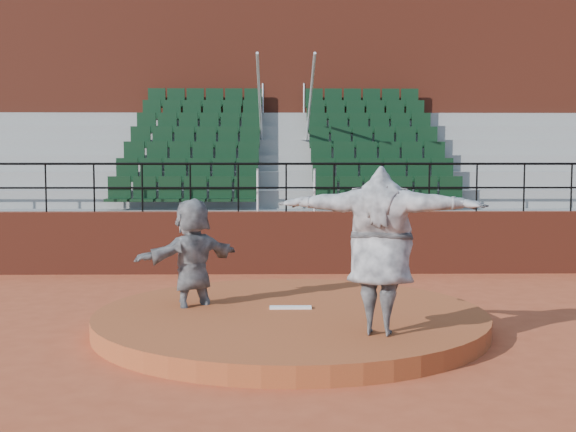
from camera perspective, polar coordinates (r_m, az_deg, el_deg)
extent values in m
plane|color=#A64425|center=(10.33, 0.22, -8.84)|extent=(90.00, 90.00, 0.00)
cylinder|color=#974522|center=(10.30, 0.22, -8.16)|extent=(5.50, 5.50, 0.25)
cube|color=white|center=(10.42, 0.20, -7.23)|extent=(0.60, 0.15, 0.03)
cube|color=maroon|center=(15.15, -0.15, -2.10)|extent=(24.00, 0.30, 1.30)
cylinder|color=black|center=(15.06, -0.15, 4.15)|extent=(24.00, 0.05, 0.05)
cylinder|color=black|center=(15.07, -0.15, 2.25)|extent=(24.00, 0.04, 0.04)
cylinder|color=black|center=(15.81, -18.59, 2.12)|extent=(0.04, 0.04, 1.00)
cylinder|color=black|center=(15.54, -15.07, 2.16)|extent=(0.04, 0.04, 1.00)
cylinder|color=black|center=(15.32, -11.44, 2.20)|extent=(0.04, 0.04, 1.00)
cylinder|color=black|center=(15.17, -7.73, 2.22)|extent=(0.04, 0.04, 1.00)
cylinder|color=black|center=(15.09, -3.95, 2.24)|extent=(0.04, 0.04, 1.00)
cylinder|color=black|center=(15.07, -0.15, 2.25)|extent=(0.04, 0.04, 1.00)
cylinder|color=black|center=(15.11, 3.65, 2.25)|extent=(0.04, 0.04, 1.00)
cylinder|color=black|center=(15.22, 7.41, 2.23)|extent=(0.04, 0.04, 1.00)
cylinder|color=black|center=(15.40, 11.09, 2.21)|extent=(0.04, 0.04, 1.00)
cylinder|color=black|center=(15.64, 14.68, 2.18)|extent=(0.04, 0.04, 1.00)
cylinder|color=black|center=(15.94, 18.15, 2.15)|extent=(0.04, 0.04, 1.00)
cylinder|color=black|center=(16.29, 21.48, 2.10)|extent=(0.04, 0.04, 1.00)
cube|color=gray|center=(15.72, -0.17, -1.86)|extent=(24.00, 0.85, 1.30)
cube|color=black|center=(15.79, -8.37, 1.79)|extent=(3.30, 0.48, 0.72)
cube|color=black|center=(15.85, 7.99, 1.80)|extent=(3.30, 0.48, 0.72)
cube|color=gray|center=(16.55, -0.21, -0.85)|extent=(24.00, 0.85, 1.70)
cube|color=black|center=(16.62, -8.00, 3.30)|extent=(3.30, 0.48, 0.72)
cube|color=black|center=(16.67, 7.56, 3.31)|extent=(3.30, 0.48, 0.72)
cube|color=gray|center=(17.38, -0.24, 0.06)|extent=(24.00, 0.85, 2.10)
cube|color=black|center=(17.46, -7.67, 4.67)|extent=(3.30, 0.48, 0.72)
cube|color=black|center=(17.51, 7.16, 4.67)|extent=(3.30, 0.48, 0.72)
cube|color=gray|center=(18.21, -0.27, 0.89)|extent=(24.00, 0.85, 2.50)
cube|color=black|center=(18.31, -7.37, 5.91)|extent=(3.30, 0.48, 0.72)
cube|color=black|center=(18.36, 6.80, 5.91)|extent=(3.30, 0.48, 0.72)
cube|color=gray|center=(19.05, -0.30, 1.65)|extent=(24.00, 0.85, 2.90)
cube|color=black|center=(19.17, -7.09, 7.04)|extent=(3.30, 0.48, 0.72)
cube|color=black|center=(19.22, 6.47, 7.04)|extent=(3.30, 0.48, 0.72)
cube|color=gray|center=(19.89, -0.32, 2.34)|extent=(24.00, 0.85, 3.30)
cube|color=black|center=(20.04, -6.84, 8.07)|extent=(3.30, 0.48, 0.72)
cube|color=black|center=(20.08, 6.17, 8.07)|extent=(3.30, 0.48, 0.72)
cube|color=gray|center=(20.74, -0.35, 2.98)|extent=(24.00, 0.85, 3.70)
cube|color=black|center=(20.91, -6.61, 9.02)|extent=(3.30, 0.48, 0.72)
cube|color=black|center=(20.95, 5.89, 9.02)|extent=(3.30, 0.48, 0.72)
cylinder|color=silver|center=(18.21, -2.18, 7.65)|extent=(0.06, 5.97, 2.46)
cylinder|color=silver|center=(18.23, 1.63, 7.65)|extent=(0.06, 5.97, 2.46)
cube|color=maroon|center=(22.69, -0.40, 7.39)|extent=(24.00, 3.00, 7.10)
imported|color=black|center=(8.84, 7.30, -2.72)|extent=(2.61, 1.35, 2.05)
imported|color=black|center=(10.62, -7.57, -3.51)|extent=(1.66, 1.48, 1.83)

